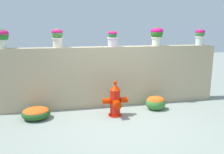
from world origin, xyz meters
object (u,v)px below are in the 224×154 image
at_px(flower_bush_left, 156,102).
at_px(flower_bush_right, 36,113).
at_px(potted_plant_0, 2,36).
at_px(potted_plant_4, 200,35).
at_px(fire_hydrant, 115,101).
at_px(potted_plant_1, 57,36).
at_px(potted_plant_3, 157,34).
at_px(potted_plant_2, 113,37).

distance_m(flower_bush_left, flower_bush_right, 2.84).
distance_m(potted_plant_0, potted_plant_4, 4.99).
bearing_deg(flower_bush_left, potted_plant_4, 21.86).
bearing_deg(potted_plant_0, fire_hydrant, -18.24).
bearing_deg(potted_plant_1, potted_plant_0, -179.65).
height_order(fire_hydrant, flower_bush_left, fire_hydrant).
xyz_separation_m(potted_plant_4, flower_bush_right, (-4.30, -0.59, -1.66)).
height_order(potted_plant_0, fire_hydrant, potted_plant_0).
distance_m(potted_plant_1, potted_plant_4, 3.76).
bearing_deg(potted_plant_0, flower_bush_right, -41.20).
height_order(potted_plant_1, fire_hydrant, potted_plant_1).
bearing_deg(potted_plant_3, potted_plant_4, 2.55).
relative_size(potted_plant_2, fire_hydrant, 0.50).
xyz_separation_m(flower_bush_left, flower_bush_right, (-2.84, -0.01, -0.04)).
relative_size(flower_bush_left, flower_bush_right, 0.79).
bearing_deg(potted_plant_2, potted_plant_4, 1.24).
xyz_separation_m(potted_plant_2, flower_bush_right, (-1.86, -0.54, -1.61)).
height_order(potted_plant_0, potted_plant_3, potted_plant_3).
xyz_separation_m(potted_plant_2, fire_hydrant, (-0.10, -0.74, -1.39)).
relative_size(potted_plant_3, fire_hydrant, 0.60).
xyz_separation_m(potted_plant_1, fire_hydrant, (1.22, -0.81, -1.44)).
bearing_deg(fire_hydrant, potted_plant_1, 146.35).
bearing_deg(fire_hydrant, potted_plant_2, 82.09).
height_order(potted_plant_4, fire_hydrant, potted_plant_4).
bearing_deg(potted_plant_3, potted_plant_1, 178.25).
bearing_deg(potted_plant_4, flower_bush_right, -172.17).
relative_size(potted_plant_3, flower_bush_right, 0.77).
xyz_separation_m(potted_plant_0, potted_plant_4, (4.99, -0.01, -0.01)).
bearing_deg(fire_hydrant, potted_plant_3, 30.26).
xyz_separation_m(potted_plant_1, potted_plant_3, (2.49, -0.08, 0.03)).
xyz_separation_m(potted_plant_3, potted_plant_4, (1.27, 0.06, -0.03)).
xyz_separation_m(potted_plant_2, potted_plant_3, (1.16, -0.00, 0.07)).
bearing_deg(potted_plant_2, potted_plant_0, 178.55).
relative_size(potted_plant_0, potted_plant_2, 1.08).
height_order(potted_plant_2, potted_plant_4, potted_plant_4).
relative_size(potted_plant_0, potted_plant_4, 1.00).
bearing_deg(potted_plant_2, fire_hydrant, -97.91).
relative_size(potted_plant_0, flower_bush_left, 0.88).
bearing_deg(flower_bush_left, flower_bush_right, -179.88).
bearing_deg(potted_plant_3, flower_bush_left, -109.32).
distance_m(fire_hydrant, flower_bush_right, 1.79).
height_order(potted_plant_0, flower_bush_right, potted_plant_0).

